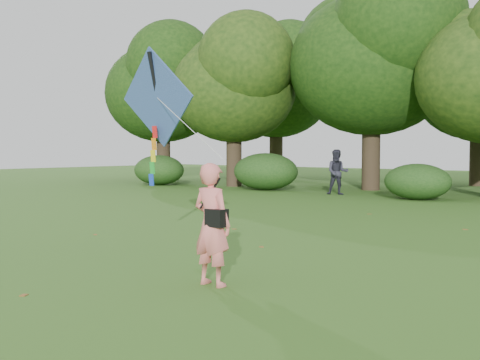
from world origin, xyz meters
The scene contains 6 objects.
ground centered at (0.00, 0.00, 0.00)m, with size 100.00×100.00×0.00m, color #265114.
man_kite_flyer centered at (-0.34, 0.88, 0.90)m, with size 0.66×0.43×1.81m, color #F17771.
bystander_left centered at (-7.69, 17.27, 0.99)m, with size 0.96×0.75×1.98m, color #2B2A38.
crossbody_bag centered at (-0.22, 0.85, 1.02)m, with size 0.43×0.20×0.71m.
flying_kite centered at (-4.02, 3.24, 3.05)m, with size 5.02×2.78×2.96m.
fallen_leaves centered at (-1.03, 3.63, 0.01)m, with size 10.34×13.56×0.01m.
Camera 1 is at (5.53, -5.65, 2.02)m, focal length 45.00 mm.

